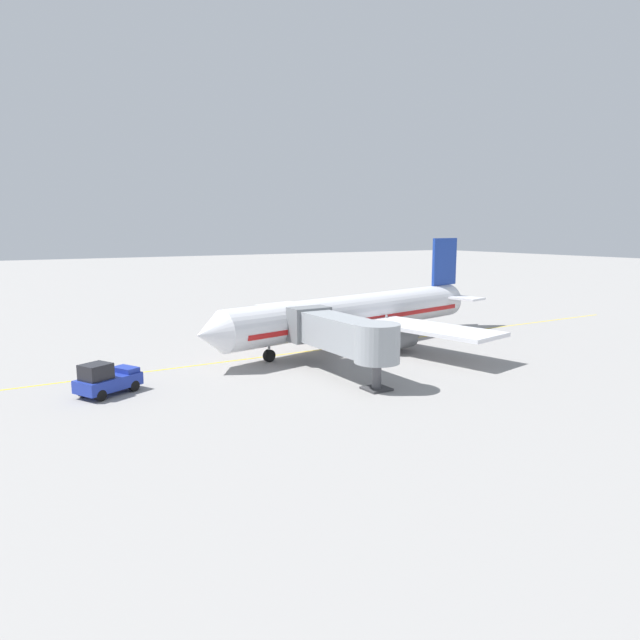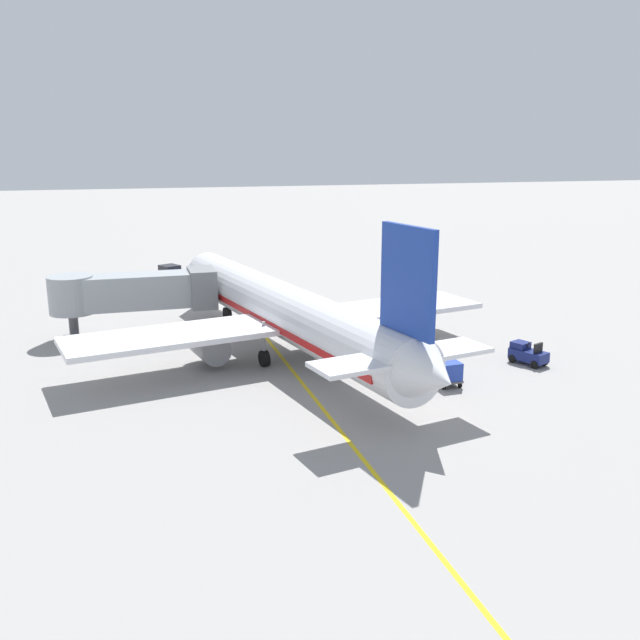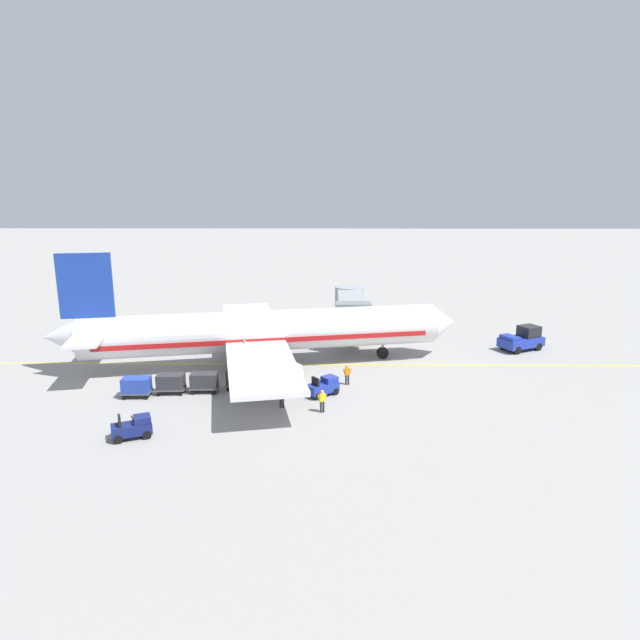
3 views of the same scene
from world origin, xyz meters
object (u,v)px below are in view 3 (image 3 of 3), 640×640
object	(u,v)px
baggage_tug_lead	(133,427)
baggage_cart_second_in_train	(204,381)
baggage_tug_trailing	(323,386)
ground_crew_wing_walker	(347,374)
pushback_tractor	(522,339)
parked_airliner	(262,332)
baggage_cart_tail_end	(136,386)
baggage_cart_front	(240,378)
jet_bridge	(351,307)
baggage_cart_third_in_train	(171,382)
baggage_tug_spare	(288,374)
ground_crew_marshaller	(282,395)
ground_crew_loader	(322,400)

from	to	relation	value
baggage_tug_lead	baggage_cart_second_in_train	distance (m)	8.81
baggage_tug_trailing	ground_crew_wing_walker	world-z (taller)	ground_crew_wing_walker
pushback_tractor	baggage_tug_trailing	size ratio (longest dim) A/B	1.82
parked_airliner	baggage_cart_tail_end	xyz separation A→B (m)	(8.17, -8.84, -2.24)
parked_airliner	baggage_cart_tail_end	bearing A→B (deg)	-47.27
baggage_cart_second_in_train	baggage_tug_trailing	bearing A→B (deg)	86.82
baggage_cart_front	baggage_cart_tail_end	size ratio (longest dim) A/B	1.00
baggage_cart_front	ground_crew_wing_walker	xyz separation A→B (m)	(-1.11, 8.73, 0.00)
baggage_cart_second_in_train	jet_bridge	bearing A→B (deg)	143.75
ground_crew_wing_walker	baggage_tug_lead	bearing A→B (deg)	-54.14
parked_airliner	jet_bridge	bearing A→B (deg)	139.17
baggage_cart_third_in_train	pushback_tractor	bearing A→B (deg)	111.85
parked_airliner	baggage_tug_spare	world-z (taller)	parked_airliner
jet_bridge	baggage_cart_tail_end	xyz separation A→B (m)	(17.97, -17.31, -2.50)
parked_airliner	ground_crew_marshaller	bearing A→B (deg)	14.38
parked_airliner	baggage_cart_third_in_train	size ratio (longest dim) A/B	12.68
baggage_cart_second_in_train	ground_crew_marshaller	distance (m)	7.15
baggage_tug_trailing	baggage_cart_second_in_train	bearing A→B (deg)	-93.18
parked_airliner	jet_bridge	distance (m)	12.96
pushback_tractor	baggage_tug_lead	distance (m)	38.39
baggage_tug_trailing	ground_crew_marshaller	bearing A→B (deg)	-49.72
parked_airliner	baggage_tug_trailing	distance (m)	9.73
baggage_cart_front	baggage_cart_second_in_train	xyz separation A→B (m)	(0.79, -2.71, 0.00)
baggage_cart_third_in_train	baggage_cart_front	bearing A→B (deg)	102.18
baggage_tug_lead	ground_crew_wing_walker	xyz separation A→B (m)	(-10.26, 14.19, 0.24)
ground_crew_loader	baggage_cart_front	bearing A→B (deg)	-125.36
ground_crew_wing_walker	ground_crew_loader	world-z (taller)	same
baggage_tug_lead	baggage_cart_second_in_train	size ratio (longest dim) A/B	0.95
baggage_cart_third_in_train	baggage_tug_trailing	bearing A→B (deg)	89.12
pushback_tractor	ground_crew_wing_walker	xyz separation A→B (m)	(10.60, -18.03, -0.15)
ground_crew_marshaller	jet_bridge	bearing A→B (deg)	163.55
jet_bridge	baggage_cart_third_in_train	world-z (taller)	jet_bridge
baggage_cart_third_in_train	baggage_cart_tail_end	bearing A→B (deg)	-71.20
baggage_tug_spare	baggage_cart_front	world-z (taller)	baggage_tug_spare
jet_bridge	baggage_tug_spare	size ratio (longest dim) A/B	4.57
baggage_cart_front	ground_crew_loader	size ratio (longest dim) A/B	1.73
baggage_tug_spare	ground_crew_wing_walker	size ratio (longest dim) A/B	1.62
ground_crew_wing_walker	ground_crew_marshaller	size ratio (longest dim) A/B	1.00
baggage_tug_trailing	baggage_tug_spare	world-z (taller)	same
pushback_tractor	baggage_cart_tail_end	xyz separation A→B (m)	(13.68, -34.47, -0.15)
baggage_tug_trailing	baggage_cart_third_in_train	distance (m)	12.05
parked_airliner	baggage_tug_trailing	bearing A→B (deg)	36.90
parked_airliner	baggage_tug_lead	world-z (taller)	parked_airliner
baggage_tug_lead	baggage_cart_second_in_train	world-z (taller)	baggage_tug_lead
parked_airliner	ground_crew_wing_walker	bearing A→B (deg)	56.14
baggage_cart_second_in_train	baggage_cart_third_in_train	size ratio (longest dim) A/B	1.00
baggage_cart_tail_end	ground_crew_marshaller	world-z (taller)	ground_crew_marshaller
baggage_cart_second_in_train	ground_crew_marshaller	bearing A→B (deg)	64.16
baggage_cart_second_in_train	ground_crew_wing_walker	size ratio (longest dim) A/B	1.73
baggage_tug_lead	ground_crew_wing_walker	size ratio (longest dim) A/B	1.64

